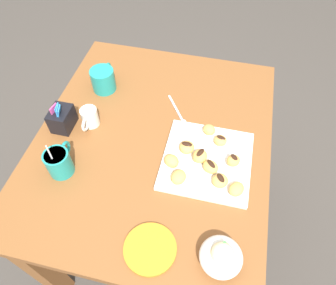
# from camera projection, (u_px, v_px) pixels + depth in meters

# --- Properties ---
(ground_plane) EXTENTS (8.00, 8.00, 0.00)m
(ground_plane) POSITION_uv_depth(u_px,v_px,m) (158.00, 221.00, 1.71)
(ground_plane) COLOR #423D38
(dining_table) EXTENTS (0.99, 0.83, 0.75)m
(dining_table) POSITION_uv_depth(u_px,v_px,m) (154.00, 159.00, 1.22)
(dining_table) COLOR brown
(dining_table) RESTS_ON ground_plane
(pastry_plate_square) EXTENTS (0.29, 0.29, 0.02)m
(pastry_plate_square) POSITION_uv_depth(u_px,v_px,m) (207.00, 160.00, 1.04)
(pastry_plate_square) COLOR white
(pastry_plate_square) RESTS_ON dining_table
(coffee_mug_teal_left) EXTENTS (0.12, 0.08, 0.14)m
(coffee_mug_teal_left) POSITION_uv_depth(u_px,v_px,m) (59.00, 162.00, 0.99)
(coffee_mug_teal_left) COLOR teal
(coffee_mug_teal_left) RESTS_ON dining_table
(coffee_mug_teal_right) EXTENTS (0.13, 0.09, 0.09)m
(coffee_mug_teal_right) POSITION_uv_depth(u_px,v_px,m) (103.00, 79.00, 1.22)
(coffee_mug_teal_right) COLOR teal
(coffee_mug_teal_right) RESTS_ON dining_table
(cream_pitcher_white) EXTENTS (0.10, 0.06, 0.07)m
(cream_pitcher_white) POSITION_uv_depth(u_px,v_px,m) (90.00, 117.00, 1.12)
(cream_pitcher_white) COLOR white
(cream_pitcher_white) RESTS_ON dining_table
(sugar_caddy) EXTENTS (0.09, 0.07, 0.11)m
(sugar_caddy) POSITION_uv_depth(u_px,v_px,m) (62.00, 118.00, 1.11)
(sugar_caddy) COLOR black
(sugar_caddy) RESTS_ON dining_table
(ice_cream_bowl) EXTENTS (0.12, 0.12, 0.09)m
(ice_cream_bowl) POSITION_uv_depth(u_px,v_px,m) (221.00, 256.00, 0.82)
(ice_cream_bowl) COLOR white
(ice_cream_bowl) RESTS_ON dining_table
(saucer_orange_left) EXTENTS (0.15, 0.15, 0.01)m
(saucer_orange_left) POSITION_uv_depth(u_px,v_px,m) (150.00, 249.00, 0.86)
(saucer_orange_left) COLOR orange
(saucer_orange_left) RESTS_ON dining_table
(loose_spoon_near_saucer) EXTENTS (0.14, 0.10, 0.01)m
(loose_spoon_near_saucer) POSITION_uv_depth(u_px,v_px,m) (179.00, 113.00, 1.17)
(loose_spoon_near_saucer) COLOR silver
(loose_spoon_near_saucer) RESTS_ON dining_table
(beignet_0) EXTENTS (0.06, 0.06, 0.04)m
(beignet_0) POSITION_uv_depth(u_px,v_px,m) (233.00, 161.00, 1.01)
(beignet_0) COLOR #DBA351
(beignet_0) RESTS_ON pastry_plate_square
(chocolate_drizzle_0) EXTENTS (0.03, 0.03, 0.00)m
(chocolate_drizzle_0) POSITION_uv_depth(u_px,v_px,m) (234.00, 157.00, 0.99)
(chocolate_drizzle_0) COLOR black
(chocolate_drizzle_0) RESTS_ON beignet_0
(beignet_1) EXTENTS (0.06, 0.06, 0.03)m
(beignet_1) POSITION_uv_depth(u_px,v_px,m) (220.00, 140.00, 1.06)
(beignet_1) COLOR #DBA351
(beignet_1) RESTS_ON pastry_plate_square
(chocolate_drizzle_1) EXTENTS (0.02, 0.03, 0.00)m
(chocolate_drizzle_1) POSITION_uv_depth(u_px,v_px,m) (221.00, 137.00, 1.05)
(chocolate_drizzle_1) COLOR black
(chocolate_drizzle_1) RESTS_ON beignet_1
(beignet_2) EXTENTS (0.06, 0.06, 0.04)m
(beignet_2) POSITION_uv_depth(u_px,v_px,m) (200.00, 156.00, 1.02)
(beignet_2) COLOR #DBA351
(beignet_2) RESTS_ON pastry_plate_square
(chocolate_drizzle_2) EXTENTS (0.04, 0.03, 0.00)m
(chocolate_drizzle_2) POSITION_uv_depth(u_px,v_px,m) (200.00, 152.00, 1.00)
(chocolate_drizzle_2) COLOR black
(chocolate_drizzle_2) RESTS_ON beignet_2
(beignet_3) EXTENTS (0.06, 0.06, 0.03)m
(beignet_3) POSITION_uv_depth(u_px,v_px,m) (209.00, 130.00, 1.09)
(beignet_3) COLOR #DBA351
(beignet_3) RESTS_ON pastry_plate_square
(beignet_4) EXTENTS (0.07, 0.07, 0.03)m
(beignet_4) POSITION_uv_depth(u_px,v_px,m) (220.00, 181.00, 0.97)
(beignet_4) COLOR #DBA351
(beignet_4) RESTS_ON pastry_plate_square
(chocolate_drizzle_4) EXTENTS (0.04, 0.04, 0.00)m
(chocolate_drizzle_4) POSITION_uv_depth(u_px,v_px,m) (221.00, 178.00, 0.95)
(chocolate_drizzle_4) COLOR black
(chocolate_drizzle_4) RESTS_ON beignet_4
(beignet_5) EXTENTS (0.07, 0.06, 0.03)m
(beignet_5) POSITION_uv_depth(u_px,v_px,m) (187.00, 147.00, 1.04)
(beignet_5) COLOR #DBA351
(beignet_5) RESTS_ON pastry_plate_square
(chocolate_drizzle_5) EXTENTS (0.02, 0.04, 0.00)m
(chocolate_drizzle_5) POSITION_uv_depth(u_px,v_px,m) (187.00, 144.00, 1.03)
(chocolate_drizzle_5) COLOR black
(chocolate_drizzle_5) RESTS_ON beignet_5
(beignet_6) EXTENTS (0.07, 0.07, 0.04)m
(beignet_6) POSITION_uv_depth(u_px,v_px,m) (171.00, 161.00, 1.01)
(beignet_6) COLOR #DBA351
(beignet_6) RESTS_ON pastry_plate_square
(beignet_7) EXTENTS (0.07, 0.07, 0.03)m
(beignet_7) POSITION_uv_depth(u_px,v_px,m) (211.00, 167.00, 1.00)
(beignet_7) COLOR #DBA351
(beignet_7) RESTS_ON pastry_plate_square
(chocolate_drizzle_7) EXTENTS (0.04, 0.04, 0.00)m
(chocolate_drizzle_7) POSITION_uv_depth(u_px,v_px,m) (211.00, 164.00, 0.98)
(chocolate_drizzle_7) COLOR black
(chocolate_drizzle_7) RESTS_ON beignet_7
(beignet_8) EXTENTS (0.07, 0.06, 0.03)m
(beignet_8) POSITION_uv_depth(u_px,v_px,m) (236.00, 189.00, 0.95)
(beignet_8) COLOR #DBA351
(beignet_8) RESTS_ON pastry_plate_square
(beignet_9) EXTENTS (0.07, 0.06, 0.03)m
(beignet_9) POSITION_uv_depth(u_px,v_px,m) (178.00, 177.00, 0.97)
(beignet_9) COLOR #DBA351
(beignet_9) RESTS_ON pastry_plate_square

